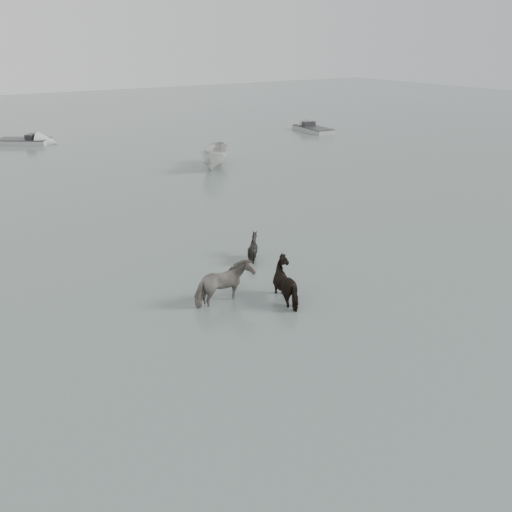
% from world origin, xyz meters
% --- Properties ---
extents(ground, '(140.00, 140.00, 0.00)m').
position_xyz_m(ground, '(0.00, 0.00, 0.00)').
color(ground, '#4A5852').
rests_on(ground, ground).
extents(pony_pinto, '(1.85, 0.94, 1.52)m').
position_xyz_m(pony_pinto, '(-0.15, -0.35, 0.76)').
color(pony_pinto, black).
rests_on(pony_pinto, ground).
extents(pony_dark, '(1.60, 1.76, 1.49)m').
position_xyz_m(pony_dark, '(1.72, -1.13, 0.74)').
color(pony_dark, black).
rests_on(pony_dark, ground).
extents(pony_black, '(1.16, 1.06, 1.12)m').
position_xyz_m(pony_black, '(2.31, 1.99, 0.56)').
color(pony_black, black).
rests_on(pony_black, ground).
extents(boat_small, '(3.55, 3.87, 1.48)m').
position_xyz_m(boat_small, '(7.76, 15.18, 0.74)').
color(boat_small, '#BBBCB7').
rests_on(boat_small, ground).
extents(skiff_port, '(1.87, 5.65, 0.75)m').
position_xyz_m(skiff_port, '(20.91, 22.25, 0.38)').
color(skiff_port, '#9A9C9A').
rests_on(skiff_port, ground).
extents(skiff_mid, '(5.21, 4.30, 0.75)m').
position_xyz_m(skiff_mid, '(-1.05, 29.47, 0.38)').
color(skiff_mid, '#ABAEAC').
rests_on(skiff_mid, ground).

